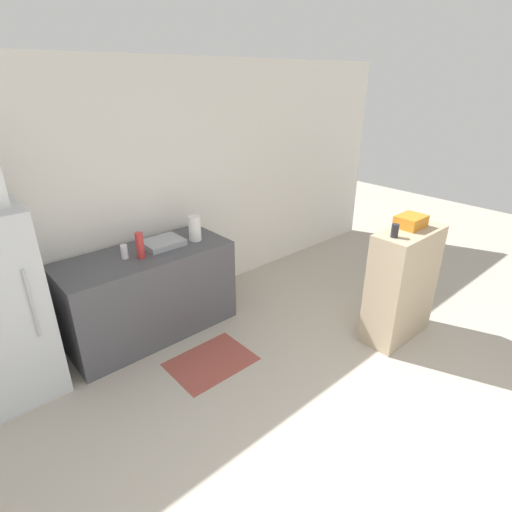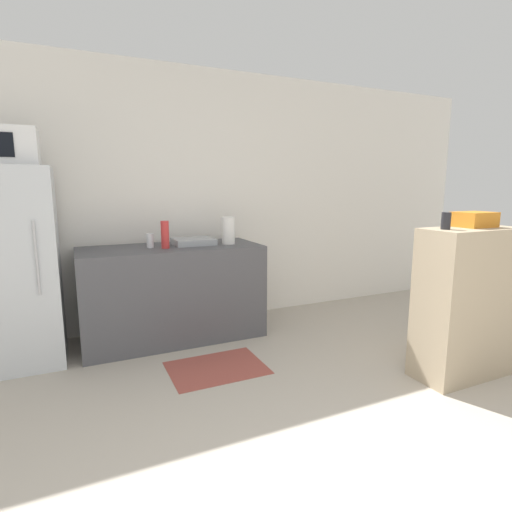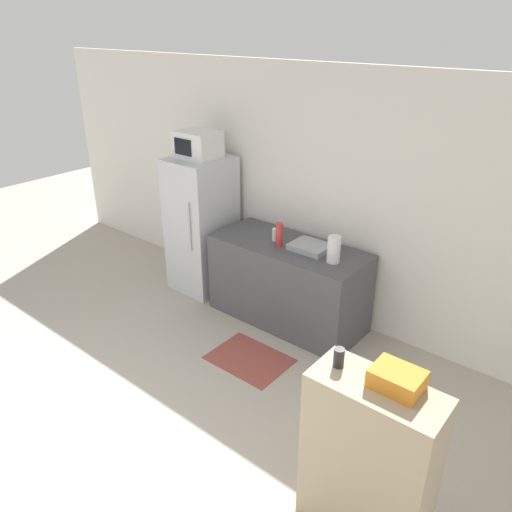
{
  "view_description": "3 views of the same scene",
  "coord_description": "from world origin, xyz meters",
  "px_view_note": "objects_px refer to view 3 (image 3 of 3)",
  "views": [
    {
      "loc": [
        -1.46,
        -0.32,
        2.42
      ],
      "look_at": [
        0.6,
        2.01,
        1.01
      ],
      "focal_mm": 28.0,
      "sensor_mm": 36.0,
      "label": 1
    },
    {
      "loc": [
        -0.78,
        -0.66,
        1.42
      ],
      "look_at": [
        0.44,
        1.97,
        0.92
      ],
      "focal_mm": 28.0,
      "sensor_mm": 36.0,
      "label": 2
    },
    {
      "loc": [
        2.7,
        -0.81,
        2.94
      ],
      "look_at": [
        0.32,
        2.1,
        1.16
      ],
      "focal_mm": 35.0,
      "sensor_mm": 36.0,
      "label": 3
    }
  ],
  "objects_px": {
    "microwave": "(198,145)",
    "jar": "(339,358)",
    "basket": "(397,379)",
    "bottle_short": "(275,234)",
    "bottle_tall": "(279,235)",
    "paper_towel_roll": "(334,249)",
    "refrigerator": "(202,225)"
  },
  "relations": [
    {
      "from": "microwave",
      "to": "paper_towel_roll",
      "type": "relative_size",
      "value": 1.76
    },
    {
      "from": "microwave",
      "to": "jar",
      "type": "relative_size",
      "value": 3.82
    },
    {
      "from": "bottle_short",
      "to": "jar",
      "type": "height_order",
      "value": "jar"
    },
    {
      "from": "paper_towel_roll",
      "to": "bottle_short",
      "type": "bearing_deg",
      "value": 175.31
    },
    {
      "from": "refrigerator",
      "to": "paper_towel_roll",
      "type": "height_order",
      "value": "refrigerator"
    },
    {
      "from": "microwave",
      "to": "bottle_tall",
      "type": "xyz_separation_m",
      "value": [
        1.17,
        -0.07,
        -0.72
      ]
    },
    {
      "from": "microwave",
      "to": "bottle_short",
      "type": "xyz_separation_m",
      "value": [
        1.05,
        0.02,
        -0.78
      ]
    },
    {
      "from": "microwave",
      "to": "bottle_tall",
      "type": "bearing_deg",
      "value": -3.27
    },
    {
      "from": "basket",
      "to": "jar",
      "type": "relative_size",
      "value": 2.29
    },
    {
      "from": "bottle_tall",
      "to": "refrigerator",
      "type": "bearing_deg",
      "value": 176.67
    },
    {
      "from": "bottle_tall",
      "to": "bottle_short",
      "type": "relative_size",
      "value": 1.88
    },
    {
      "from": "refrigerator",
      "to": "bottle_tall",
      "type": "distance_m",
      "value": 1.19
    },
    {
      "from": "bottle_tall",
      "to": "paper_towel_roll",
      "type": "distance_m",
      "value": 0.62
    },
    {
      "from": "bottle_short",
      "to": "basket",
      "type": "distance_m",
      "value": 2.66
    },
    {
      "from": "bottle_tall",
      "to": "basket",
      "type": "xyz_separation_m",
      "value": [
        1.96,
        -1.56,
        0.18
      ]
    },
    {
      "from": "jar",
      "to": "refrigerator",
      "type": "bearing_deg",
      "value": 149.24
    },
    {
      "from": "jar",
      "to": "paper_towel_roll",
      "type": "xyz_separation_m",
      "value": [
        -1.01,
        1.62,
        -0.18
      ]
    },
    {
      "from": "refrigerator",
      "to": "microwave",
      "type": "relative_size",
      "value": 3.46
    },
    {
      "from": "refrigerator",
      "to": "basket",
      "type": "distance_m",
      "value": 3.55
    },
    {
      "from": "jar",
      "to": "paper_towel_roll",
      "type": "bearing_deg",
      "value": 121.81
    },
    {
      "from": "bottle_short",
      "to": "paper_towel_roll",
      "type": "xyz_separation_m",
      "value": [
        0.73,
        -0.06,
        0.06
      ]
    },
    {
      "from": "refrigerator",
      "to": "bottle_tall",
      "type": "height_order",
      "value": "refrigerator"
    },
    {
      "from": "refrigerator",
      "to": "basket",
      "type": "xyz_separation_m",
      "value": [
        3.13,
        -1.62,
        0.4
      ]
    },
    {
      "from": "bottle_tall",
      "to": "jar",
      "type": "distance_m",
      "value": 2.28
    },
    {
      "from": "refrigerator",
      "to": "bottle_short",
      "type": "relative_size",
      "value": 12.04
    },
    {
      "from": "microwave",
      "to": "bottle_tall",
      "type": "height_order",
      "value": "microwave"
    },
    {
      "from": "microwave",
      "to": "jar",
      "type": "height_order",
      "value": "microwave"
    },
    {
      "from": "refrigerator",
      "to": "jar",
      "type": "xyz_separation_m",
      "value": [
        2.79,
        -1.66,
        0.4
      ]
    },
    {
      "from": "basket",
      "to": "jar",
      "type": "height_order",
      "value": "jar"
    },
    {
      "from": "refrigerator",
      "to": "microwave",
      "type": "height_order",
      "value": "microwave"
    },
    {
      "from": "jar",
      "to": "bottle_short",
      "type": "bearing_deg",
      "value": 135.98
    },
    {
      "from": "paper_towel_roll",
      "to": "refrigerator",
      "type": "bearing_deg",
      "value": 178.69
    }
  ]
}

